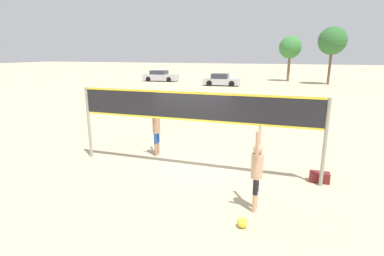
# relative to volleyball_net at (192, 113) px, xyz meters

# --- Properties ---
(ground_plane) EXTENTS (200.00, 200.00, 0.00)m
(ground_plane) POSITION_rel_volleyball_net_xyz_m (0.00, 0.00, -1.89)
(ground_plane) COLOR #C6B28C
(volleyball_net) EXTENTS (7.92, 0.10, 2.55)m
(volleyball_net) POSITION_rel_volleyball_net_xyz_m (0.00, 0.00, 0.00)
(volleyball_net) COLOR gray
(volleyball_net) RESTS_ON ground_plane
(player_spiker) EXTENTS (0.28, 0.70, 2.07)m
(player_spiker) POSITION_rel_volleyball_net_xyz_m (2.28, -2.00, -0.80)
(player_spiker) COLOR tan
(player_spiker) RESTS_ON ground_plane
(player_blocker) EXTENTS (0.28, 0.70, 2.13)m
(player_blocker) POSITION_rel_volleyball_net_xyz_m (-1.68, 0.92, -0.77)
(player_blocker) COLOR tan
(player_blocker) RESTS_ON ground_plane
(volleyball) EXTENTS (0.23, 0.23, 0.23)m
(volleyball) POSITION_rel_volleyball_net_xyz_m (2.12, -2.84, -1.78)
(volleyball) COLOR yellow
(volleyball) RESTS_ON ground_plane
(gear_bag) EXTENTS (0.55, 0.29, 0.31)m
(gear_bag) POSITION_rel_volleyball_net_xyz_m (3.89, 0.26, -1.74)
(gear_bag) COLOR maroon
(gear_bag) RESTS_ON ground_plane
(parked_car_mid) EXTENTS (4.79, 2.26, 1.44)m
(parked_car_mid) POSITION_rel_volleyball_net_xyz_m (-14.08, 28.62, -1.24)
(parked_car_mid) COLOR #B7B7BC
(parked_car_mid) RESTS_ON ground_plane
(parked_car_far) EXTENTS (4.27, 2.07, 1.38)m
(parked_car_far) POSITION_rel_volleyball_net_xyz_m (-5.02, 25.76, -1.27)
(parked_car_far) COLOR #B7B7BC
(parked_car_far) RESTS_ON ground_plane
(tree_left_cluster) EXTENTS (3.24, 3.24, 6.72)m
(tree_left_cluster) POSITION_rel_volleyball_net_xyz_m (6.96, 31.12, 3.18)
(tree_left_cluster) COLOR brown
(tree_left_cluster) RESTS_ON ground_plane
(tree_right_cluster) EXTENTS (2.88, 2.88, 5.89)m
(tree_right_cluster) POSITION_rel_volleyball_net_xyz_m (2.24, 34.03, 2.51)
(tree_right_cluster) COLOR brown
(tree_right_cluster) RESTS_ON ground_plane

